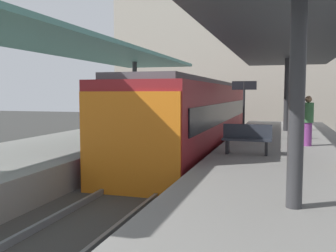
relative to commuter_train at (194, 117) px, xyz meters
name	(u,v)px	position (x,y,z in m)	size (l,w,h in m)	color
ground_plane	(158,183)	(0.00, -5.04, -1.73)	(80.00, 80.00, 0.00)	#383835
platform_left	(50,161)	(-3.80, -5.04, -1.23)	(4.40, 28.00, 1.00)	gray
platform_right	(288,175)	(3.80, -5.04, -1.23)	(4.40, 28.00, 1.00)	gray
track_ballast	(158,180)	(0.00, -5.04, -1.63)	(3.20, 28.00, 0.20)	#423F3D
rail_near_side	(136,173)	(-0.72, -5.04, -1.46)	(0.08, 28.00, 0.14)	slate
rail_far_side	(181,176)	(0.72, -5.04, -1.46)	(0.08, 28.00, 0.14)	slate
commuter_train	(194,117)	(0.00, 0.00, 0.00)	(2.78, 14.78, 3.10)	maroon
canopy_left	(70,47)	(-3.80, -3.64, 2.70)	(4.18, 21.00, 3.56)	#333335
canopy_right	(291,39)	(3.80, -3.64, 2.67)	(4.18, 21.00, 3.53)	#333335
platform_bench	(247,138)	(2.65, -4.88, -0.26)	(1.40, 0.41, 0.86)	black
platform_sign	(244,97)	(2.24, -1.61, 0.90)	(0.90, 0.08, 2.21)	#262628
passenger_mid_platform	(308,120)	(4.44, -2.50, 0.14)	(0.36, 0.36, 1.67)	#7A337A
station_building_backdrop	(233,59)	(-0.21, 14.96, 3.77)	(18.00, 6.00, 11.00)	#A89E8E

